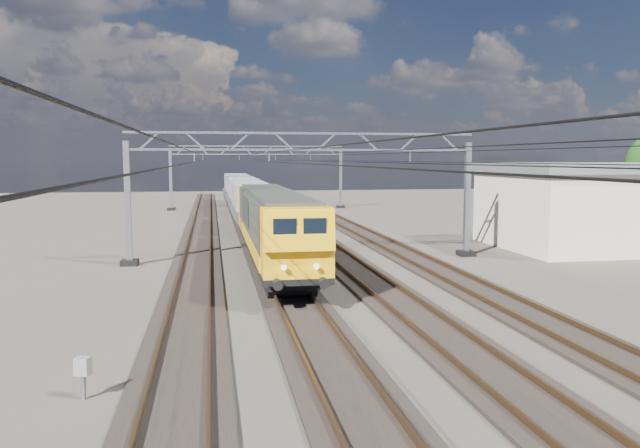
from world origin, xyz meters
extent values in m
plane|color=black|center=(0.00, 0.00, 0.00)|extent=(160.00, 160.00, 0.00)
cube|color=black|center=(-6.00, 0.00, 0.06)|extent=(2.60, 140.00, 0.12)
cube|color=brown|center=(-6.72, 0.00, 0.22)|extent=(0.08, 140.00, 0.16)
cube|color=brown|center=(-5.28, 0.00, 0.22)|extent=(0.08, 140.00, 0.16)
cube|color=black|center=(-2.00, 0.00, 0.06)|extent=(2.60, 140.00, 0.12)
cube|color=brown|center=(-2.72, 0.00, 0.22)|extent=(0.08, 140.00, 0.16)
cube|color=brown|center=(-1.28, 0.00, 0.22)|extent=(0.08, 140.00, 0.16)
cube|color=black|center=(2.00, 0.00, 0.06)|extent=(2.60, 140.00, 0.12)
cube|color=brown|center=(1.28, 0.00, 0.22)|extent=(0.08, 140.00, 0.16)
cube|color=brown|center=(2.72, 0.00, 0.22)|extent=(0.08, 140.00, 0.16)
cube|color=black|center=(6.00, 0.00, 0.06)|extent=(2.60, 140.00, 0.12)
cube|color=brown|center=(5.28, 0.00, 0.22)|extent=(0.08, 140.00, 0.16)
cube|color=brown|center=(6.72, 0.00, 0.22)|extent=(0.08, 140.00, 0.16)
cube|color=#9397A0|center=(-9.50, 4.00, 3.30)|extent=(0.30, 0.30, 6.60)
cube|color=#9397A0|center=(9.50, 4.00, 3.30)|extent=(0.30, 0.30, 6.60)
cube|color=black|center=(-9.50, 4.00, 0.15)|extent=(0.90, 0.90, 0.30)
cube|color=black|center=(9.50, 4.00, 0.15)|extent=(0.90, 0.90, 0.30)
cube|color=#9397A0|center=(0.00, 4.00, 7.05)|extent=(19.30, 0.18, 0.12)
cube|color=#9397A0|center=(0.00, 4.00, 6.15)|extent=(19.30, 0.18, 0.12)
cube|color=#9397A0|center=(-8.31, 4.00, 6.60)|extent=(1.03, 0.10, 0.94)
cube|color=#9397A0|center=(-5.94, 4.00, 6.60)|extent=(1.03, 0.10, 0.94)
cube|color=#9397A0|center=(-3.56, 4.00, 6.60)|extent=(1.03, 0.10, 0.94)
cube|color=#9397A0|center=(-1.19, 4.00, 6.60)|extent=(1.03, 0.10, 0.94)
cube|color=#9397A0|center=(1.19, 4.00, 6.60)|extent=(1.03, 0.10, 0.94)
cube|color=#9397A0|center=(3.56, 4.00, 6.60)|extent=(1.03, 0.10, 0.94)
cube|color=#9397A0|center=(5.94, 4.00, 6.60)|extent=(1.03, 0.10, 0.94)
cube|color=#9397A0|center=(8.31, 4.00, 6.60)|extent=(1.03, 0.10, 0.94)
cube|color=#9397A0|center=(-6.00, 4.00, 5.82)|extent=(0.06, 0.06, 0.65)
cube|color=#9397A0|center=(-2.00, 4.00, 5.82)|extent=(0.06, 0.06, 0.65)
cube|color=#9397A0|center=(2.00, 4.00, 5.82)|extent=(0.06, 0.06, 0.65)
cube|color=#9397A0|center=(6.00, 4.00, 5.82)|extent=(0.06, 0.06, 0.65)
cube|color=#9397A0|center=(-9.50, 40.00, 3.30)|extent=(0.30, 0.30, 6.60)
cube|color=#9397A0|center=(9.50, 40.00, 3.30)|extent=(0.30, 0.30, 6.60)
cube|color=black|center=(-9.50, 40.00, 0.15)|extent=(0.90, 0.90, 0.30)
cube|color=black|center=(9.50, 40.00, 0.15)|extent=(0.90, 0.90, 0.30)
cube|color=#9397A0|center=(0.00, 40.00, 7.05)|extent=(19.30, 0.18, 0.12)
cube|color=#9397A0|center=(0.00, 40.00, 6.15)|extent=(19.30, 0.18, 0.12)
cube|color=#9397A0|center=(-8.31, 40.00, 6.60)|extent=(1.03, 0.10, 0.94)
cube|color=#9397A0|center=(-5.94, 40.00, 6.60)|extent=(1.03, 0.10, 0.94)
cube|color=#9397A0|center=(-3.56, 40.00, 6.60)|extent=(1.03, 0.10, 0.94)
cube|color=#9397A0|center=(-1.19, 40.00, 6.60)|extent=(1.03, 0.10, 0.94)
cube|color=#9397A0|center=(1.19, 40.00, 6.60)|extent=(1.03, 0.10, 0.94)
cube|color=#9397A0|center=(3.56, 40.00, 6.60)|extent=(1.03, 0.10, 0.94)
cube|color=#9397A0|center=(5.94, 40.00, 6.60)|extent=(1.03, 0.10, 0.94)
cube|color=#9397A0|center=(8.31, 40.00, 6.60)|extent=(1.03, 0.10, 0.94)
cube|color=#9397A0|center=(-6.00, 40.00, 5.82)|extent=(0.06, 0.06, 0.65)
cube|color=#9397A0|center=(-2.00, 40.00, 5.82)|extent=(0.06, 0.06, 0.65)
cube|color=#9397A0|center=(2.00, 40.00, 5.82)|extent=(0.06, 0.06, 0.65)
cube|color=#9397A0|center=(6.00, 40.00, 5.82)|extent=(0.06, 0.06, 0.65)
cylinder|color=black|center=(-6.00, 8.00, 5.50)|extent=(0.03, 140.00, 0.03)
cylinder|color=black|center=(-6.00, 8.00, 6.00)|extent=(0.03, 140.00, 0.03)
cylinder|color=black|center=(-2.00, 8.00, 5.50)|extent=(0.03, 140.00, 0.03)
cylinder|color=black|center=(-2.00, 8.00, 6.00)|extent=(0.03, 140.00, 0.03)
cylinder|color=black|center=(2.00, 8.00, 5.50)|extent=(0.03, 140.00, 0.03)
cylinder|color=black|center=(2.00, 8.00, 6.00)|extent=(0.03, 140.00, 0.03)
cylinder|color=black|center=(6.00, 8.00, 5.50)|extent=(0.03, 140.00, 0.03)
cylinder|color=black|center=(6.00, 8.00, 6.00)|extent=(0.03, 140.00, 0.03)
cube|color=black|center=(-2.00, -4.28, 0.75)|extent=(2.20, 3.60, 0.60)
cube|color=black|center=(-2.00, 8.72, 0.75)|extent=(2.20, 3.60, 0.60)
cube|color=black|center=(-2.00, 2.22, 1.13)|extent=(2.65, 20.00, 0.25)
cube|color=black|center=(-2.00, 2.22, 0.75)|extent=(2.20, 4.50, 0.75)
cube|color=#262B24|center=(-2.00, 2.22, 2.55)|extent=(2.65, 17.00, 2.60)
cube|color=#FFB40D|center=(-3.34, 2.22, 1.55)|extent=(0.04, 17.00, 0.60)
cube|color=#FFB40D|center=(-0.66, 2.22, 1.55)|extent=(0.04, 17.00, 0.60)
cube|color=black|center=(-3.35, 3.22, 2.90)|extent=(0.05, 5.00, 1.40)
cube|color=black|center=(-0.65, 3.22, 2.90)|extent=(0.05, 5.00, 1.40)
cube|color=#262B24|center=(-2.00, 2.22, 3.92)|extent=(2.25, 18.00, 0.15)
cube|color=#FFB40D|center=(-2.00, -6.88, 2.55)|extent=(2.65, 1.80, 2.60)
cube|color=#FFB40D|center=(-2.00, -7.83, 3.05)|extent=(2.60, 0.46, 1.52)
cube|color=black|center=(-2.55, -7.93, 3.15)|extent=(0.85, 0.08, 0.75)
cube|color=black|center=(-1.45, -7.93, 3.15)|extent=(0.85, 0.08, 0.75)
cylinder|color=black|center=(-2.85, -8.08, 1.15)|extent=(0.36, 0.50, 0.36)
cylinder|color=black|center=(-1.15, -8.08, 1.15)|extent=(0.36, 0.50, 0.36)
cylinder|color=white|center=(-2.60, -7.98, 1.75)|extent=(0.20, 0.08, 0.20)
cylinder|color=white|center=(-1.40, -7.98, 1.75)|extent=(0.20, 0.08, 0.20)
cube|color=#FFB40D|center=(-2.00, 11.32, 2.55)|extent=(2.65, 1.80, 2.60)
cube|color=#FFB40D|center=(-2.00, 12.27, 3.05)|extent=(2.60, 0.46, 1.52)
cube|color=black|center=(-2.55, 12.37, 3.15)|extent=(0.85, 0.08, 0.75)
cube|color=black|center=(-1.45, 12.37, 3.15)|extent=(0.85, 0.08, 0.75)
cylinder|color=black|center=(-2.85, 12.52, 1.15)|extent=(0.36, 0.50, 0.36)
cylinder|color=black|center=(-1.15, 12.52, 1.15)|extent=(0.36, 0.50, 0.36)
cylinder|color=white|center=(-2.60, 12.42, 1.75)|extent=(0.20, 0.08, 0.20)
cylinder|color=white|center=(-1.40, 12.42, 1.75)|extent=(0.20, 0.08, 0.20)
cube|color=black|center=(-2.00, 15.42, 0.72)|extent=(2.20, 2.60, 0.55)
cube|color=black|center=(-2.00, 24.42, 0.72)|extent=(2.20, 2.60, 0.55)
cube|color=black|center=(-2.00, 19.92, 1.08)|extent=(2.40, 13.00, 0.20)
cube|color=gray|center=(-2.00, 19.92, 2.80)|extent=(2.80, 12.00, 1.80)
cube|color=#43454A|center=(-2.95, 19.92, 1.55)|extent=(1.48, 12.00, 1.36)
cube|color=#43454A|center=(-1.05, 19.92, 1.55)|extent=(1.48, 12.00, 1.36)
cube|color=#FFB40D|center=(-3.42, 16.92, 2.90)|extent=(0.04, 1.20, 0.50)
cube|color=black|center=(-2.00, 29.62, 0.72)|extent=(2.20, 2.60, 0.55)
cube|color=black|center=(-2.00, 38.62, 0.72)|extent=(2.20, 2.60, 0.55)
cube|color=black|center=(-2.00, 34.12, 1.08)|extent=(2.40, 13.00, 0.20)
cube|color=gray|center=(-2.00, 34.12, 2.80)|extent=(2.80, 12.00, 1.80)
cube|color=#43454A|center=(-2.95, 34.12, 1.55)|extent=(1.48, 12.00, 1.36)
cube|color=#43454A|center=(-1.05, 34.12, 1.55)|extent=(1.48, 12.00, 1.36)
cube|color=#FFB40D|center=(-3.42, 31.12, 2.90)|extent=(0.04, 1.20, 0.50)
cube|color=black|center=(-2.00, 43.82, 0.72)|extent=(2.20, 2.60, 0.55)
cube|color=black|center=(-2.00, 52.82, 0.72)|extent=(2.20, 2.60, 0.55)
cube|color=black|center=(-2.00, 48.32, 1.08)|extent=(2.40, 13.00, 0.20)
cube|color=gray|center=(-2.00, 48.32, 2.80)|extent=(2.80, 12.00, 1.80)
cube|color=#43454A|center=(-2.95, 48.32, 1.55)|extent=(1.48, 12.00, 1.36)
cube|color=#43454A|center=(-1.05, 48.32, 1.55)|extent=(1.48, 12.00, 1.36)
cube|color=#FFB40D|center=(-3.42, 45.32, 2.90)|extent=(0.04, 1.20, 0.50)
cube|color=#9397A0|center=(-8.19, -15.14, 0.30)|extent=(0.10, 0.10, 0.60)
cube|color=#9B9EA3|center=(-8.19, -15.14, 0.81)|extent=(0.41, 0.35, 0.43)
cube|color=silver|center=(22.00, 6.00, 2.40)|extent=(18.00, 10.00, 4.80)
cube|color=slate|center=(22.00, 6.00, 5.10)|extent=(18.60, 10.60, 0.60)
camera|label=1|loc=(-5.13, -30.10, 5.67)|focal=35.00mm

